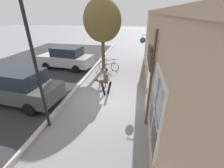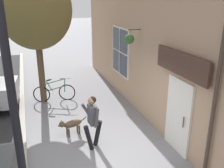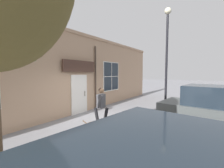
% 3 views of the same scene
% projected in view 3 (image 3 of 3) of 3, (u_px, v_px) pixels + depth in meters
% --- Properties ---
extents(ground_plane, '(90.00, 90.00, 0.00)m').
position_uv_depth(ground_plane, '(107.00, 123.00, 6.62)').
color(ground_plane, gray).
extents(storefront_facade, '(0.95, 18.00, 4.37)m').
position_uv_depth(storefront_facade, '(71.00, 73.00, 7.77)').
color(storefront_facade, tan).
rests_on(storefront_facade, ground_plane).
extents(pedestrian_walking, '(0.60, 0.55, 1.60)m').
position_uv_depth(pedestrian_walking, '(101.00, 103.00, 6.14)').
color(pedestrian_walking, black).
rests_on(pedestrian_walking, ground_plane).
extents(dog_on_leash, '(0.99, 0.39, 0.59)m').
position_uv_depth(dog_on_leash, '(96.00, 125.00, 5.20)').
color(dog_on_leash, brown).
rests_on(dog_on_leash, ground_plane).
extents(street_lamp, '(0.32, 0.32, 5.36)m').
position_uv_depth(street_lamp, '(167.00, 47.00, 7.40)').
color(street_lamp, black).
rests_on(street_lamp, ground_plane).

